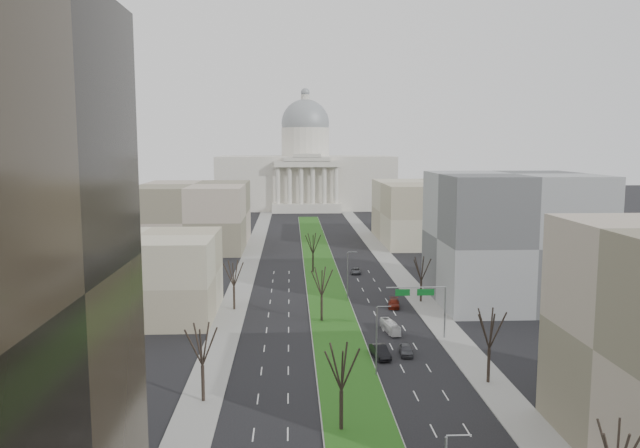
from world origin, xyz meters
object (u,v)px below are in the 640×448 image
object	(u,v)px
car_red	(394,304)
box_van	(390,327)
car_grey_near	(406,350)
car_grey_far	(356,271)
car_black	(380,351)

from	to	relation	value
car_red	box_van	xyz separation A→B (m)	(-3.06, -14.97, 0.18)
car_grey_near	car_red	bearing A→B (deg)	87.77
car_grey_far	car_grey_near	bearing A→B (deg)	-84.36
car_black	car_grey_far	bearing A→B (deg)	78.75
car_black	car_grey_far	distance (m)	56.58
car_black	car_red	bearing A→B (deg)	67.93
car_black	car_grey_far	size ratio (longest dim) A/B	1.14
car_black	car_red	size ratio (longest dim) A/B	1.06
car_black	car_grey_far	world-z (taller)	car_black
car_grey_far	car_red	bearing A→B (deg)	-78.47
car_red	car_grey_far	bearing A→B (deg)	106.32
car_black	car_red	world-z (taller)	car_black
car_grey_near	car_grey_far	distance (m)	55.64
box_van	car_grey_near	bearing A→B (deg)	-95.70
car_red	box_van	size ratio (longest dim) A/B	0.76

